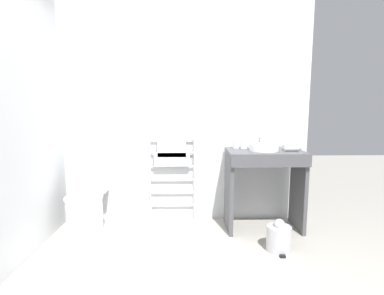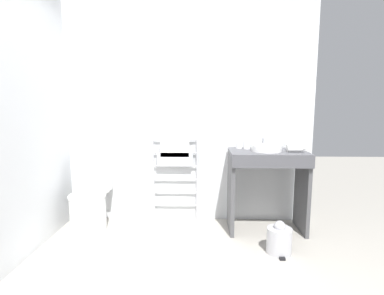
% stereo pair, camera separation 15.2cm
% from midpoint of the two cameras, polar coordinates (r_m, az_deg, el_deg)
% --- Properties ---
extents(ground_plane, '(12.00, 12.00, 0.00)m').
position_cam_midpoint_polar(ground_plane, '(2.48, -1.60, -26.07)').
color(ground_plane, '#A8A399').
extents(wall_back, '(3.02, 0.12, 2.62)m').
position_cam_midpoint_polar(wall_back, '(3.59, -0.21, 6.78)').
color(wall_back, silver).
rests_on(wall_back, ground_plane).
extents(wall_side, '(0.12, 2.20, 2.62)m').
position_cam_midpoint_polar(wall_side, '(3.21, -27.83, 5.65)').
color(wall_side, silver).
rests_on(wall_side, ground_plane).
extents(toilet, '(0.40, 0.54, 0.75)m').
position_cam_midpoint_polar(toilet, '(3.59, -17.73, -10.02)').
color(toilet, white).
rests_on(toilet, ground_plane).
extents(towel_radiator, '(0.55, 0.06, 1.03)m').
position_cam_midpoint_polar(towel_radiator, '(3.55, -2.05, -2.56)').
color(towel_radiator, silver).
rests_on(towel_radiator, ground_plane).
extents(vanity_counter, '(0.82, 0.53, 0.90)m').
position_cam_midpoint_polar(vanity_counter, '(3.41, 15.37, -5.81)').
color(vanity_counter, '#4C4C51').
rests_on(vanity_counter, ground_plane).
extents(sink_basin, '(0.32, 0.32, 0.07)m').
position_cam_midpoint_polar(sink_basin, '(3.34, 15.27, -0.05)').
color(sink_basin, white).
rests_on(sink_basin, vanity_counter).
extents(faucet, '(0.02, 0.10, 0.14)m').
position_cam_midpoint_polar(faucet, '(3.50, 14.65, 1.22)').
color(faucet, silver).
rests_on(faucet, vanity_counter).
extents(cup_near_wall, '(0.07, 0.07, 0.09)m').
position_cam_midpoint_polar(cup_near_wall, '(3.48, 10.19, 0.59)').
color(cup_near_wall, white).
rests_on(cup_near_wall, vanity_counter).
extents(cup_near_edge, '(0.08, 0.08, 0.09)m').
position_cam_midpoint_polar(cup_near_edge, '(3.46, 11.65, 0.50)').
color(cup_near_edge, white).
rests_on(cup_near_edge, vanity_counter).
extents(hair_dryer, '(0.20, 0.17, 0.07)m').
position_cam_midpoint_polar(hair_dryer, '(3.39, 20.28, -0.19)').
color(hair_dryer, white).
rests_on(hair_dryer, vanity_counter).
extents(trash_bin, '(0.23, 0.27, 0.32)m').
position_cam_midpoint_polar(trash_bin, '(3.09, 17.70, -16.37)').
color(trash_bin, '#B7B7BC').
rests_on(trash_bin, ground_plane).
extents(bath_mat, '(0.56, 0.36, 0.01)m').
position_cam_midpoint_polar(bath_mat, '(3.16, -21.71, -18.59)').
color(bath_mat, silver).
rests_on(bath_mat, ground_plane).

